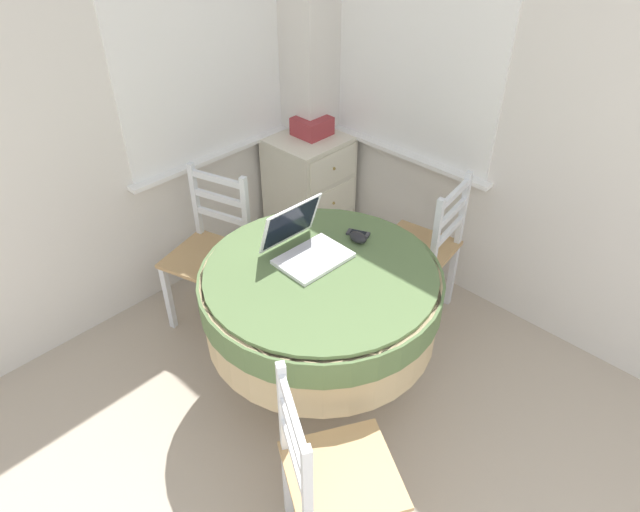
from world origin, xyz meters
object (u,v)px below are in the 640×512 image
cell_phone (358,233)px  corner_cabinet (309,190)px  dining_chair_near_right_window (423,250)px  dining_chair_camera_near (331,478)px  storage_box (312,126)px  laptop (305,246)px  round_dining_table (321,297)px  dining_chair_near_back_window (211,253)px  computer_mouse (358,238)px

cell_phone → corner_cabinet: size_ratio=0.15×
cell_phone → dining_chair_near_right_window: 0.59m
cell_phone → corner_cabinet: (0.59, 0.93, -0.37)m
dining_chair_near_right_window → dining_chair_camera_near: same height
cell_phone → storage_box: (0.63, 0.94, 0.07)m
dining_chair_camera_near → laptop: bearing=50.5°
round_dining_table → dining_chair_camera_near: bearing=-133.5°
laptop → cell_phone: laptop is taller
laptop → dining_chair_camera_near: bearing=-129.5°
round_dining_table → dining_chair_near_back_window: dining_chair_near_back_window is taller
computer_mouse → corner_cabinet: (0.64, 0.97, -0.39)m
dining_chair_near_back_window → dining_chair_near_right_window: size_ratio=1.00×
computer_mouse → dining_chair_camera_near: bearing=-143.7°
laptop → round_dining_table: bearing=-104.6°
storage_box → laptop: bearing=-136.7°
computer_mouse → dining_chair_camera_near: dining_chair_camera_near is taller
cell_phone → dining_chair_near_right_window: dining_chair_near_right_window is taller
dining_chair_near_right_window → computer_mouse: bearing=176.3°
round_dining_table → dining_chair_camera_near: dining_chair_camera_near is taller
round_dining_table → computer_mouse: bearing=5.6°
dining_chair_near_right_window → dining_chair_camera_near: size_ratio=1.00×
corner_cabinet → storage_box: bearing=12.2°
cell_phone → corner_cabinet: 1.16m
laptop → dining_chair_near_back_window: laptop is taller
computer_mouse → dining_chair_near_right_window: 0.64m
dining_chair_near_right_window → corner_cabinet: (0.10, 1.01, -0.06)m
corner_cabinet → round_dining_table: bearing=-132.8°
corner_cabinet → storage_box: 0.45m
laptop → computer_mouse: bearing=-22.7°
round_dining_table → dining_chair_near_right_window: size_ratio=1.23×
dining_chair_near_right_window → laptop: bearing=169.9°
dining_chair_near_right_window → storage_box: (0.14, 1.01, 0.39)m
dining_chair_near_back_window → dining_chair_near_right_window: 1.19m
dining_chair_near_back_window → storage_box: (0.99, 0.18, 0.39)m
round_dining_table → laptop: (0.03, 0.13, 0.21)m
laptop → dining_chair_camera_near: (-0.60, -0.73, -0.36)m
storage_box → cell_phone: bearing=-123.9°
corner_cabinet → dining_chair_near_right_window: bearing=-95.7°
round_dining_table → laptop: laptop is taller
computer_mouse → dining_chair_near_right_window: size_ratio=0.10×
dining_chair_near_back_window → computer_mouse: bearing=-68.8°
round_dining_table → dining_chair_near_right_window: bearing=-0.5°
laptop → cell_phone: bearing=-12.3°
computer_mouse → cell_phone: 0.06m
computer_mouse → dining_chair_near_back_window: size_ratio=0.10×
cell_phone → computer_mouse: bearing=-140.2°
cell_phone → dining_chair_near_back_window: bearing=115.2°
cell_phone → round_dining_table: bearing=-168.5°
laptop → dining_chair_camera_near: laptop is taller
dining_chair_camera_near → storage_box: dining_chair_camera_near is taller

